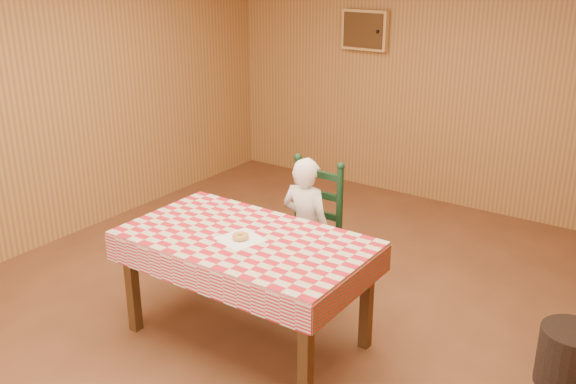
% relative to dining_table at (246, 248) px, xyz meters
% --- Properties ---
extents(ground, '(6.00, 6.00, 0.00)m').
position_rel_dining_table_xyz_m(ground, '(0.03, 0.25, -0.69)').
color(ground, brown).
rests_on(ground, ground).
extents(cabin_walls, '(5.10, 6.05, 2.65)m').
position_rel_dining_table_xyz_m(cabin_walls, '(0.03, 0.78, 1.14)').
color(cabin_walls, '#A6733B').
rests_on(cabin_walls, ground).
extents(dining_table, '(1.66, 0.96, 0.77)m').
position_rel_dining_table_xyz_m(dining_table, '(0.00, 0.00, 0.00)').
color(dining_table, '#452B12').
rests_on(dining_table, ground).
extents(ladder_chair, '(0.44, 0.40, 1.08)m').
position_rel_dining_table_xyz_m(ladder_chair, '(-0.00, 0.79, -0.18)').
color(ladder_chair, black).
rests_on(ladder_chair, ground).
extents(seated_child, '(0.41, 0.27, 1.12)m').
position_rel_dining_table_xyz_m(seated_child, '(0.00, 0.73, -0.13)').
color(seated_child, white).
rests_on(seated_child, ground).
extents(napkin, '(0.32, 0.32, 0.00)m').
position_rel_dining_table_xyz_m(napkin, '(0.00, -0.05, 0.08)').
color(napkin, white).
rests_on(napkin, dining_table).
extents(donut, '(0.13, 0.13, 0.04)m').
position_rel_dining_table_xyz_m(donut, '(0.00, -0.05, 0.10)').
color(donut, gold).
rests_on(donut, napkin).
extents(storage_bin, '(0.44, 0.44, 0.39)m').
position_rel_dining_table_xyz_m(storage_bin, '(1.94, 0.72, -0.49)').
color(storage_bin, black).
rests_on(storage_bin, ground).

